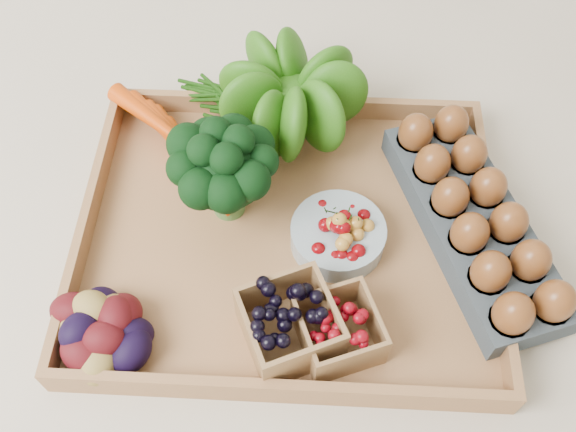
{
  "coord_description": "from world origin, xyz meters",
  "views": [
    {
      "loc": [
        0.02,
        -0.45,
        0.75
      ],
      "look_at": [
        0.0,
        0.0,
        0.06
      ],
      "focal_mm": 40.0,
      "sensor_mm": 36.0,
      "label": 1
    }
  ],
  "objects_px": {
    "tray": "(288,237)",
    "broccoli": "(226,184)",
    "egg_carton": "(473,224)",
    "cherry_bowl": "(338,235)"
  },
  "relations": [
    {
      "from": "tray",
      "to": "broccoli",
      "type": "relative_size",
      "value": 3.8
    },
    {
      "from": "cherry_bowl",
      "to": "broccoli",
      "type": "bearing_deg",
      "value": 162.41
    },
    {
      "from": "broccoli",
      "to": "egg_carton",
      "type": "relative_size",
      "value": 0.42
    },
    {
      "from": "broccoli",
      "to": "cherry_bowl",
      "type": "bearing_deg",
      "value": -17.59
    },
    {
      "from": "cherry_bowl",
      "to": "egg_carton",
      "type": "height_order",
      "value": "egg_carton"
    },
    {
      "from": "broccoli",
      "to": "cherry_bowl",
      "type": "xyz_separation_m",
      "value": [
        0.15,
        -0.05,
        -0.04
      ]
    },
    {
      "from": "tray",
      "to": "broccoli",
      "type": "height_order",
      "value": "broccoli"
    },
    {
      "from": "tray",
      "to": "broccoli",
      "type": "bearing_deg",
      "value": 155.05
    },
    {
      "from": "tray",
      "to": "broccoli",
      "type": "xyz_separation_m",
      "value": [
        -0.08,
        0.04,
        0.06
      ]
    },
    {
      "from": "tray",
      "to": "egg_carton",
      "type": "relative_size",
      "value": 1.6
    }
  ]
}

